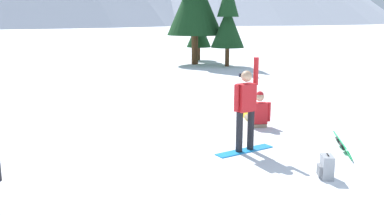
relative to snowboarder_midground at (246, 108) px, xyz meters
The scene contains 6 objects.
snowboarder_midground is the anchor object (origin of this frame).
snowboarder_background 2.45m from the snowboarder_midground, 58.32° to the left, with size 0.69×1.83×0.98m.
loose_snowboard_far_spare 2.37m from the snowboarder_midground, 13.07° to the right, with size 0.83×1.60×0.24m.
backpack_grey 2.21m from the snowboarder_midground, 67.26° to the right, with size 0.34×0.37×0.47m.
pine_tree_slender 16.11m from the snowboarder_midground, 70.27° to the left, with size 1.95×1.95×5.02m.
pine_tree_twin 19.42m from the snowboarder_midground, 75.62° to the left, with size 1.63×1.63×4.00m.
Camera 1 is at (-2.38, -4.20, 2.96)m, focal length 39.77 mm.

